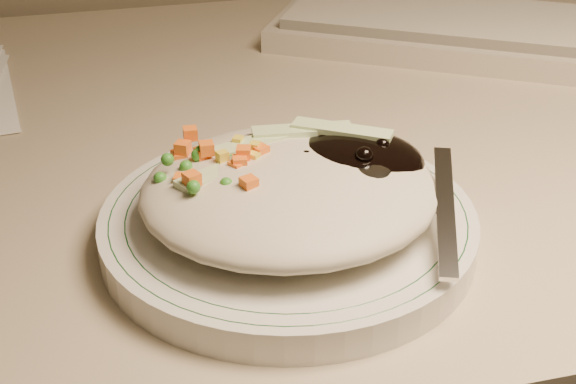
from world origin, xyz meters
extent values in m
cube|color=tan|center=(0.00, 1.38, 0.72)|extent=(1.40, 0.70, 0.04)
cylinder|color=silver|center=(-0.05, 1.19, 0.75)|extent=(0.25, 0.25, 0.02)
torus|color=#144723|center=(-0.05, 1.19, 0.76)|extent=(0.23, 0.23, 0.00)
torus|color=#144723|center=(-0.05, 1.19, 0.76)|extent=(0.21, 0.21, 0.00)
ellipsoid|color=#B2AA91|center=(-0.05, 1.19, 0.78)|extent=(0.19, 0.18, 0.04)
ellipsoid|color=black|center=(0.00, 1.20, 0.79)|extent=(0.10, 0.09, 0.03)
ellipsoid|color=orange|center=(-0.09, 1.21, 0.78)|extent=(0.08, 0.08, 0.02)
sphere|color=black|center=(-0.04, 1.20, 0.79)|extent=(0.01, 0.01, 0.01)
sphere|color=black|center=(-0.01, 1.21, 0.79)|extent=(0.01, 0.01, 0.01)
sphere|color=black|center=(0.02, 1.20, 0.80)|extent=(0.01, 0.01, 0.01)
sphere|color=black|center=(0.01, 1.21, 0.79)|extent=(0.01, 0.01, 0.01)
sphere|color=black|center=(0.00, 1.18, 0.80)|extent=(0.01, 0.01, 0.01)
sphere|color=black|center=(-0.01, 1.20, 0.79)|extent=(0.01, 0.01, 0.01)
sphere|color=black|center=(0.00, 1.21, 0.79)|extent=(0.01, 0.01, 0.01)
cube|color=orange|center=(-0.10, 1.21, 0.80)|extent=(0.01, 0.01, 0.01)
cube|color=orange|center=(-0.08, 1.19, 0.79)|extent=(0.01, 0.01, 0.01)
cube|color=orange|center=(-0.11, 1.23, 0.80)|extent=(0.01, 0.01, 0.01)
cube|color=orange|center=(-0.08, 1.20, 0.80)|extent=(0.01, 0.01, 0.01)
cube|color=orange|center=(-0.08, 1.20, 0.80)|extent=(0.01, 0.01, 0.01)
cube|color=orange|center=(-0.11, 1.23, 0.79)|extent=(0.01, 0.01, 0.01)
cube|color=orange|center=(-0.10, 1.22, 0.80)|extent=(0.01, 0.01, 0.01)
cube|color=orange|center=(-0.08, 1.20, 0.80)|extent=(0.01, 0.01, 0.01)
cube|color=orange|center=(-0.06, 1.21, 0.80)|extent=(0.01, 0.01, 0.01)
cube|color=orange|center=(-0.10, 1.24, 0.80)|extent=(0.01, 0.01, 0.01)
cube|color=orange|center=(-0.11, 1.18, 0.80)|extent=(0.01, 0.01, 0.01)
cube|color=orange|center=(-0.08, 1.17, 0.80)|extent=(0.01, 0.01, 0.01)
cube|color=orange|center=(-0.12, 1.19, 0.79)|extent=(0.01, 0.01, 0.01)
cube|color=orange|center=(-0.11, 1.23, 0.79)|extent=(0.01, 0.01, 0.01)
sphere|color=#388C28|center=(-0.08, 1.21, 0.80)|extent=(0.01, 0.01, 0.01)
sphere|color=#388C28|center=(-0.11, 1.17, 0.80)|extent=(0.01, 0.01, 0.01)
sphere|color=#388C28|center=(-0.11, 1.21, 0.80)|extent=(0.01, 0.01, 0.01)
sphere|color=#388C28|center=(-0.12, 1.21, 0.80)|extent=(0.01, 0.01, 0.01)
sphere|color=#388C28|center=(-0.08, 1.21, 0.79)|extent=(0.01, 0.01, 0.01)
sphere|color=#388C28|center=(-0.08, 1.18, 0.79)|extent=(0.01, 0.01, 0.01)
sphere|color=#388C28|center=(-0.09, 1.20, 0.79)|extent=(0.01, 0.01, 0.01)
sphere|color=#388C28|center=(-0.10, 1.18, 0.79)|extent=(0.01, 0.01, 0.01)
sphere|color=#388C28|center=(-0.13, 1.20, 0.79)|extent=(0.01, 0.01, 0.01)
sphere|color=#388C28|center=(-0.10, 1.22, 0.80)|extent=(0.01, 0.01, 0.01)
sphere|color=#388C28|center=(-0.10, 1.21, 0.80)|extent=(0.01, 0.01, 0.01)
sphere|color=#388C28|center=(-0.11, 1.19, 0.79)|extent=(0.01, 0.01, 0.01)
sphere|color=#388C28|center=(-0.09, 1.18, 0.80)|extent=(0.01, 0.01, 0.01)
sphere|color=#388C28|center=(-0.06, 1.23, 0.79)|extent=(0.01, 0.01, 0.01)
cube|color=yellow|center=(-0.08, 1.21, 0.79)|extent=(0.01, 0.01, 0.01)
cube|color=yellow|center=(-0.07, 1.20, 0.80)|extent=(0.01, 0.01, 0.01)
cube|color=yellow|center=(-0.09, 1.22, 0.79)|extent=(0.01, 0.01, 0.01)
cube|color=yellow|center=(-0.09, 1.20, 0.80)|extent=(0.01, 0.01, 0.01)
cube|color=yellow|center=(-0.09, 1.20, 0.79)|extent=(0.01, 0.01, 0.01)
cube|color=yellow|center=(-0.07, 1.21, 0.80)|extent=(0.01, 0.01, 0.01)
cube|color=yellow|center=(-0.07, 1.23, 0.80)|extent=(0.01, 0.01, 0.01)
cube|color=yellow|center=(-0.09, 1.20, 0.79)|extent=(0.01, 0.01, 0.01)
cube|color=#B2D18C|center=(-0.06, 1.23, 0.80)|extent=(0.07, 0.04, 0.00)
cube|color=#B2D18C|center=(-0.03, 1.23, 0.80)|extent=(0.07, 0.02, 0.00)
cube|color=#B2D18C|center=(-0.09, 1.20, 0.80)|extent=(0.07, 0.05, 0.00)
cube|color=#B2D18C|center=(0.00, 1.22, 0.80)|extent=(0.07, 0.05, 0.00)
cube|color=#B2D18C|center=(-0.04, 1.18, 0.79)|extent=(0.07, 0.04, 0.00)
ellipsoid|color=silver|center=(0.00, 1.18, 0.79)|extent=(0.05, 0.06, 0.01)
cube|color=silver|center=(0.04, 1.14, 0.78)|extent=(0.05, 0.11, 0.03)
cube|color=#AEA28E|center=(0.26, 1.49, 0.75)|extent=(0.50, 0.39, 0.02)
cube|color=beige|center=(0.26, 1.49, 0.77)|extent=(0.46, 0.35, 0.01)
camera|label=1|loc=(-0.16, 0.76, 1.04)|focal=50.00mm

